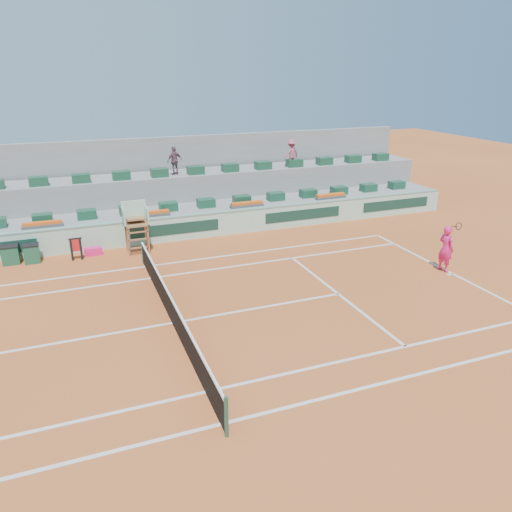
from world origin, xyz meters
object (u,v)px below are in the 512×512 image
object	(u,v)px
tennis_player	(446,248)
drink_cooler_a	(32,253)
player_bag	(93,251)
umpire_chair	(135,220)

from	to	relation	value
tennis_player	drink_cooler_a	bearing A→B (deg)	155.81
player_bag	umpire_chair	world-z (taller)	umpire_chair
player_bag	drink_cooler_a	bearing A→B (deg)	-179.83
player_bag	drink_cooler_a	size ratio (longest dim) A/B	0.95
player_bag	drink_cooler_a	xyz separation A→B (m)	(-2.58, -0.01, 0.25)
drink_cooler_a	tennis_player	distance (m)	17.89
umpire_chair	player_bag	bearing A→B (deg)	171.27
umpire_chair	tennis_player	bearing A→B (deg)	-30.89
umpire_chair	tennis_player	world-z (taller)	umpire_chair
umpire_chair	drink_cooler_a	xyz separation A→B (m)	(-4.56, 0.30, -1.12)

